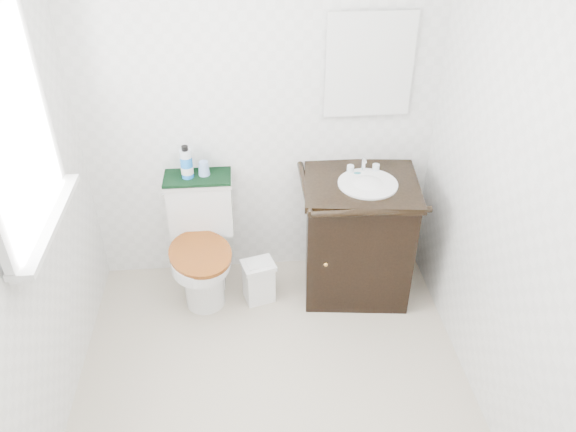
{
  "coord_description": "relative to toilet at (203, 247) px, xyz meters",
  "views": [
    {
      "loc": [
        -0.1,
        -1.97,
        2.56
      ],
      "look_at": [
        0.14,
        0.75,
        0.7
      ],
      "focal_mm": 35.0,
      "sensor_mm": 36.0,
      "label": 1
    }
  ],
  "objects": [
    {
      "name": "vanity",
      "position": [
        1.0,
        -0.06,
        0.09
      ],
      "size": [
        0.75,
        0.66,
        0.92
      ],
      "color": "black",
      "rests_on": "floor"
    },
    {
      "name": "mirror",
      "position": [
        1.05,
        0.21,
        1.1
      ],
      "size": [
        0.5,
        0.02,
        0.6
      ],
      "primitive_type": "cube",
      "color": "silver",
      "rests_on": "wall_back"
    },
    {
      "name": "wall_right",
      "position": [
        1.5,
        -0.97,
        0.85
      ],
      "size": [
        0.0,
        2.4,
        2.4
      ],
      "primitive_type": "plane",
      "rotation": [
        1.57,
        0.0,
        -1.57
      ],
      "color": "white",
      "rests_on": "ground"
    },
    {
      "name": "mouthwash_bottle",
      "position": [
        -0.06,
        0.12,
        0.56
      ],
      "size": [
        0.07,
        0.07,
        0.21
      ],
      "color": "blue",
      "rests_on": "towel"
    },
    {
      "name": "soap_bar",
      "position": [
        0.99,
        0.03,
        0.48
      ],
      "size": [
        0.06,
        0.04,
        0.02
      ],
      "primitive_type": "ellipsoid",
      "color": "#186C75",
      "rests_on": "vanity"
    },
    {
      "name": "trash_bin",
      "position": [
        0.35,
        -0.14,
        -0.2
      ],
      "size": [
        0.24,
        0.21,
        0.3
      ],
      "color": "white",
      "rests_on": "floor"
    },
    {
      "name": "wall_left",
      "position": [
        -0.7,
        -0.97,
        0.85
      ],
      "size": [
        0.0,
        2.4,
        2.4
      ],
      "primitive_type": "plane",
      "rotation": [
        1.57,
        0.0,
        1.57
      ],
      "color": "white",
      "rests_on": "ground"
    },
    {
      "name": "towel",
      "position": [
        0.0,
        0.12,
        0.45
      ],
      "size": [
        0.42,
        0.22,
        0.02
      ],
      "primitive_type": "cube",
      "color": "black",
      "rests_on": "toilet"
    },
    {
      "name": "cup",
      "position": [
        0.04,
        0.14,
        0.5
      ],
      "size": [
        0.07,
        0.07,
        0.09
      ],
      "primitive_type": "cone",
      "color": "#7E9ECF",
      "rests_on": "towel"
    },
    {
      "name": "window",
      "position": [
        -0.67,
        -0.72,
        1.2
      ],
      "size": [
        0.02,
        0.7,
        0.9
      ],
      "primitive_type": "cube",
      "color": "white",
      "rests_on": "wall_left"
    },
    {
      "name": "floor",
      "position": [
        0.4,
        -0.97,
        -0.35
      ],
      "size": [
        2.4,
        2.4,
        0.0
      ],
      "primitive_type": "plane",
      "color": "beige",
      "rests_on": "ground"
    },
    {
      "name": "toilet",
      "position": [
        0.0,
        0.0,
        0.0
      ],
      "size": [
        0.48,
        0.67,
        0.79
      ],
      "color": "white",
      "rests_on": "floor"
    },
    {
      "name": "wall_back",
      "position": [
        0.4,
        0.23,
        0.85
      ],
      "size": [
        2.4,
        0.0,
        2.4
      ],
      "primitive_type": "plane",
      "rotation": [
        1.57,
        0.0,
        0.0
      ],
      "color": "white",
      "rests_on": "ground"
    }
  ]
}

